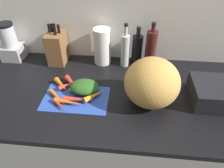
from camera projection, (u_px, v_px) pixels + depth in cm
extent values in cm
cube|color=black|center=(102.00, 91.00, 122.11)|extent=(170.00, 80.00, 3.00)
cube|color=silver|center=(108.00, 16.00, 132.19)|extent=(170.00, 3.00, 60.00)
cube|color=#2D51B7|center=(76.00, 98.00, 114.46)|extent=(36.45, 22.84, 0.80)
cone|color=red|center=(79.00, 99.00, 110.75)|extent=(17.32, 4.00, 3.28)
cone|color=red|center=(60.00, 105.00, 107.81)|extent=(10.08, 9.47, 2.45)
cone|color=orange|center=(69.00, 102.00, 109.33)|extent=(16.42, 4.93, 2.88)
cone|color=orange|center=(79.00, 91.00, 117.27)|extent=(11.21, 2.36, 2.09)
cone|color=orange|center=(57.00, 97.00, 112.74)|extent=(11.82, 11.29, 2.60)
cone|color=red|center=(73.00, 84.00, 120.88)|extent=(13.28, 14.56, 3.48)
cone|color=orange|center=(61.00, 85.00, 120.46)|extent=(11.18, 11.55, 3.45)
cone|color=orange|center=(95.00, 95.00, 113.43)|extent=(12.52, 12.28, 3.32)
cone|color=red|center=(71.00, 84.00, 121.46)|extent=(13.48, 11.05, 2.82)
ellipsoid|color=#2D6023|center=(84.00, 87.00, 116.03)|extent=(16.57, 12.75, 7.01)
ellipsoid|color=gold|center=(152.00, 83.00, 104.68)|extent=(28.59, 28.24, 26.41)
cube|color=brown|center=(57.00, 48.00, 138.47)|extent=(10.94, 15.77, 21.31)
cylinder|color=black|center=(49.00, 28.00, 131.08)|extent=(2.02, 2.02, 5.50)
cylinder|color=black|center=(52.00, 28.00, 131.60)|extent=(1.49, 1.49, 5.50)
cylinder|color=black|center=(55.00, 28.00, 131.69)|extent=(1.64, 1.64, 5.50)
cylinder|color=black|center=(55.00, 31.00, 128.29)|extent=(1.70, 1.70, 5.50)
cylinder|color=black|center=(59.00, 29.00, 130.50)|extent=(1.74, 1.74, 5.50)
cube|color=#B2B2B7|center=(13.00, 52.00, 145.27)|extent=(13.72, 13.72, 10.00)
cylinder|color=silver|center=(8.00, 36.00, 137.62)|extent=(10.29, 10.29, 14.38)
cylinder|color=black|center=(4.00, 25.00, 132.54)|extent=(10.50, 10.50, 1.80)
cylinder|color=white|center=(102.00, 46.00, 136.55)|extent=(11.26, 11.26, 24.66)
cylinder|color=silver|center=(125.00, 51.00, 134.57)|extent=(5.59, 5.59, 21.83)
cylinder|color=silver|center=(126.00, 31.00, 125.75)|extent=(2.18, 2.18, 6.27)
cylinder|color=black|center=(126.00, 25.00, 123.29)|extent=(2.51, 2.51, 1.60)
cylinder|color=black|center=(137.00, 50.00, 138.17)|extent=(7.08, 7.08, 19.64)
cylinder|color=black|center=(139.00, 33.00, 130.57)|extent=(2.69, 2.69, 4.59)
cylinder|color=black|center=(139.00, 28.00, 128.63)|extent=(3.10, 3.10, 1.60)
cylinder|color=#471919|center=(150.00, 50.00, 132.39)|extent=(7.02, 7.02, 25.19)
cylinder|color=#471919|center=(153.00, 28.00, 123.20)|extent=(2.47, 2.47, 4.11)
cylinder|color=black|center=(154.00, 24.00, 121.41)|extent=(2.84, 2.84, 1.60)
cube|color=black|center=(216.00, 93.00, 110.11)|extent=(26.31, 23.30, 11.01)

